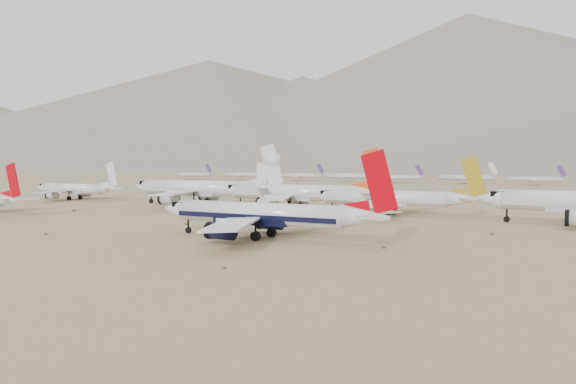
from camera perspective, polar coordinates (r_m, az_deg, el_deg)
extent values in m
plane|color=#88724F|center=(110.22, -2.70, -4.92)|extent=(7000.00, 7000.00, 0.00)
cylinder|color=white|center=(112.31, -3.16, -2.18)|extent=(37.13, 4.39, 4.39)
cube|color=black|center=(112.36, -3.16, -2.46)|extent=(36.39, 4.45, 0.99)
sphere|color=white|center=(123.12, -10.51, -1.77)|extent=(4.39, 4.39, 4.39)
cube|color=black|center=(123.45, -10.75, -1.20)|extent=(3.07, 2.85, 1.10)
cone|color=white|center=(102.04, 7.85, -2.54)|extent=(9.28, 4.39, 4.39)
cube|color=white|center=(99.98, -5.72, -3.27)|extent=(14.34, 22.60, 0.69)
cube|color=white|center=(97.38, 7.94, -2.48)|extent=(5.89, 7.71, 0.26)
cylinder|color=black|center=(106.19, -6.72, -3.98)|extent=(5.16, 3.16, 3.16)
cube|color=white|center=(122.22, 1.23, -2.11)|extent=(14.34, 22.60, 0.69)
cube|color=white|center=(105.36, 9.60, -2.08)|extent=(5.89, 7.71, 0.26)
cylinder|color=black|center=(121.40, -1.69, -3.09)|extent=(5.16, 3.16, 3.16)
cube|color=#BC000A|center=(100.73, 9.25, 1.03)|extent=(7.04, 0.35, 11.60)
cylinder|color=black|center=(122.87, -10.09, -3.83)|extent=(1.32, 0.55, 1.32)
cylinder|color=black|center=(109.36, -3.32, -4.49)|extent=(1.84, 1.10, 1.84)
cylinder|color=black|center=(114.56, -1.68, -4.15)|extent=(1.84, 1.10, 1.84)
cone|color=white|center=(175.32, -26.53, -0.74)|extent=(7.99, 3.83, 3.83)
cube|color=white|center=(171.94, -27.25, -0.67)|extent=(5.07, 6.63, 0.23)
cube|color=white|center=(195.95, -26.69, -0.67)|extent=(12.35, 19.46, 0.60)
cube|color=white|center=(176.14, -25.26, -0.54)|extent=(5.07, 6.63, 0.23)
cube|color=#BC000A|center=(173.25, -26.16, 1.05)|extent=(6.06, 0.31, 9.98)
sphere|color=white|center=(153.42, 20.89, -0.68)|extent=(5.10, 5.10, 5.10)
cube|color=black|center=(153.45, 20.62, -0.15)|extent=(3.57, 3.31, 1.27)
cylinder|color=black|center=(153.64, 21.33, -2.59)|extent=(1.53, 0.64, 1.53)
cylinder|color=white|center=(164.69, 9.83, -0.58)|extent=(35.81, 4.35, 4.35)
cube|color=silver|center=(164.72, 9.83, -0.77)|extent=(35.09, 4.42, 0.98)
sphere|color=white|center=(171.34, 4.16, -0.41)|extent=(4.35, 4.35, 4.35)
cube|color=black|center=(171.55, 3.97, -0.01)|extent=(3.05, 2.83, 1.09)
cone|color=white|center=(158.87, 17.40, -0.69)|extent=(8.95, 4.35, 4.35)
cube|color=white|center=(151.94, 9.26, -1.16)|extent=(13.83, 21.79, 0.67)
cube|color=white|center=(154.45, 17.73, -0.59)|extent=(5.68, 7.43, 0.26)
cylinder|color=silver|center=(157.25, 8.09, -1.73)|extent=(4.97, 3.13, 3.13)
cube|color=white|center=(175.88, 12.02, -0.63)|extent=(13.83, 21.79, 0.67)
cube|color=white|center=(162.55, 18.29, -0.43)|extent=(5.68, 7.43, 0.26)
cylinder|color=silver|center=(173.88, 10.16, -1.30)|extent=(4.97, 3.13, 3.13)
cube|color=#B4911E|center=(158.13, 18.32, 1.53)|extent=(6.79, 0.35, 11.18)
cylinder|color=black|center=(171.21, 4.49, -1.87)|extent=(1.31, 0.54, 1.31)
cylinder|color=black|center=(161.64, 9.97, -2.11)|extent=(1.83, 1.09, 1.83)
cylinder|color=black|center=(167.40, 10.64, -1.94)|extent=(1.83, 1.09, 1.83)
cylinder|color=white|center=(178.74, 0.26, -0.02)|extent=(40.94, 5.00, 5.00)
cube|color=silver|center=(178.78, 0.26, -0.22)|extent=(40.12, 5.08, 1.13)
sphere|color=white|center=(189.38, -5.18, 0.14)|extent=(5.00, 5.00, 5.00)
cube|color=black|center=(189.73, -5.37, 0.56)|extent=(3.50, 3.25, 1.25)
cone|color=white|center=(168.11, 7.86, -0.11)|extent=(10.23, 5.00, 5.00)
cube|color=white|center=(164.67, -1.18, -0.59)|extent=(15.81, 24.92, 0.77)
cube|color=white|center=(162.96, 7.92, 0.01)|extent=(6.50, 8.50, 0.30)
cylinder|color=silver|center=(171.27, -2.03, -1.20)|extent=(5.69, 3.60, 3.60)
cube|color=white|center=(190.19, 3.18, -0.11)|extent=(15.81, 24.92, 0.77)
cube|color=white|center=(171.82, 9.04, 0.15)|extent=(6.50, 8.50, 0.30)
cylinder|color=silver|center=(188.93, 1.13, -0.81)|extent=(5.69, 3.60, 3.60)
cube|color=#F04A12|center=(166.88, 8.79, 2.30)|extent=(7.76, 0.40, 12.78)
cylinder|color=black|center=(189.00, -4.86, -1.39)|extent=(1.50, 0.63, 1.50)
cylinder|color=black|center=(175.17, 0.20, -1.62)|extent=(2.10, 1.25, 2.10)
cylinder|color=black|center=(181.33, 1.27, -1.47)|extent=(2.10, 1.25, 2.10)
cylinder|color=white|center=(201.35, -9.30, 0.41)|extent=(45.12, 5.40, 5.40)
cube|color=silver|center=(201.38, -9.30, 0.22)|extent=(44.22, 5.48, 1.22)
sphere|color=white|center=(216.01, -14.01, 0.53)|extent=(5.40, 5.40, 5.40)
cube|color=black|center=(216.50, -14.18, 0.93)|extent=(3.78, 3.51, 1.35)
cone|color=white|center=(185.43, -2.51, 0.35)|extent=(11.28, 5.40, 5.40)
cube|color=white|center=(186.92, -11.46, -0.10)|extent=(17.43, 27.46, 0.84)
cube|color=white|center=(179.82, -2.77, 0.48)|extent=(7.16, 9.36, 0.32)
cylinder|color=silver|center=(194.55, -11.90, -0.70)|extent=(6.27, 3.89, 3.89)
cube|color=white|center=(212.08, -5.91, 0.31)|extent=(17.43, 27.46, 0.84)
cube|color=white|center=(188.75, -1.12, 0.61)|extent=(7.16, 9.36, 0.32)
cylinder|color=silver|center=(211.87, -7.97, -0.37)|extent=(6.27, 3.89, 3.89)
cube|color=white|center=(183.62, -1.68, 2.76)|extent=(8.55, 0.43, 14.09)
cylinder|color=white|center=(183.46, -1.60, 3.30)|extent=(5.64, 3.50, 3.50)
cylinder|color=black|center=(215.38, -13.73, -0.91)|extent=(1.62, 0.68, 1.62)
cylinder|color=black|center=(197.52, -9.54, -1.12)|extent=(2.27, 1.35, 2.27)
cylinder|color=black|center=(203.49, -8.22, -0.99)|extent=(2.27, 1.35, 2.27)
cylinder|color=white|center=(245.42, -21.07, 0.34)|extent=(32.74, 4.02, 4.02)
cube|color=silver|center=(245.45, -21.07, 0.22)|extent=(32.09, 4.08, 0.91)
sphere|color=white|center=(258.16, -23.41, 0.41)|extent=(4.02, 4.02, 4.02)
cube|color=black|center=(258.59, -23.50, 0.66)|extent=(2.82, 2.62, 1.01)
cone|color=white|center=(230.31, -17.83, 0.31)|extent=(8.19, 4.02, 4.02)
cube|color=white|center=(236.20, -22.82, 0.03)|extent=(12.65, 19.93, 0.62)
cube|color=white|center=(226.54, -18.25, 0.38)|extent=(5.20, 6.80, 0.24)
cylinder|color=silver|center=(241.83, -22.81, -0.33)|extent=(4.55, 2.90, 2.90)
cube|color=white|center=(251.17, -18.68, 0.27)|extent=(12.65, 19.93, 0.62)
cube|color=white|center=(231.75, -16.88, 0.46)|extent=(5.20, 6.80, 0.24)
cylinder|color=silver|center=(252.21, -19.92, -0.15)|extent=(4.55, 2.90, 2.90)
cube|color=white|center=(228.47, -17.46, 1.72)|extent=(6.21, 0.32, 10.23)
cylinder|color=black|center=(257.56, -23.26, -0.49)|extent=(1.21, 0.50, 1.21)
cylinder|color=black|center=(242.77, -21.36, -0.59)|extent=(1.69, 1.01, 1.69)
cylinder|color=black|center=(246.40, -20.35, -0.52)|extent=(1.69, 1.01, 1.69)
cylinder|color=silver|center=(517.22, -9.60, 1.74)|extent=(36.28, 3.59, 3.59)
cube|color=#53337C|center=(506.69, -8.09, 2.41)|extent=(7.23, 0.36, 9.10)
cube|color=silver|center=(509.91, -10.25, 1.66)|extent=(9.56, 16.70, 0.36)
cube|color=silver|center=(524.61, -8.96, 1.71)|extent=(9.56, 16.70, 0.36)
cylinder|color=silver|center=(499.83, -4.54, 1.75)|extent=(38.69, 3.82, 3.82)
cube|color=white|center=(489.94, -2.76, 2.48)|extent=(7.71, 0.38, 9.71)
cube|color=silver|center=(491.51, -5.18, 1.65)|extent=(10.19, 17.81, 0.38)
cube|color=silver|center=(508.23, -3.92, 1.70)|extent=(10.19, 17.81, 0.38)
cylinder|color=silver|center=(476.65, 1.43, 1.68)|extent=(36.64, 3.62, 3.62)
cube|color=#53337C|center=(468.86, 3.30, 2.40)|extent=(7.30, 0.36, 9.19)
cube|color=silver|center=(468.26, 0.90, 1.59)|extent=(9.65, 16.86, 0.36)
cube|color=silver|center=(485.09, 1.95, 1.64)|extent=(9.65, 16.86, 0.36)
cylinder|color=silver|center=(452.21, 6.10, 1.63)|extent=(41.94, 4.14, 4.14)
cube|color=navy|center=(444.84, 8.45, 2.49)|extent=(8.35, 0.41, 10.52)
cube|color=silver|center=(442.24, 5.55, 1.52)|extent=(11.05, 19.31, 0.41)
cube|color=silver|center=(462.25, 6.62, 1.58)|extent=(11.05, 19.31, 0.41)
cylinder|color=silver|center=(429.60, 11.06, 1.47)|extent=(35.12, 3.47, 3.47)
cube|color=#53337C|center=(424.74, 13.19, 2.22)|extent=(6.99, 0.35, 8.81)
cube|color=silver|center=(420.97, 10.68, 1.37)|extent=(9.25, 16.17, 0.35)
cube|color=silver|center=(438.28, 11.42, 1.43)|extent=(9.25, 16.17, 0.35)
cylinder|color=silver|center=(427.28, 17.61, 1.41)|extent=(39.61, 3.91, 3.91)
cube|color=white|center=(423.92, 20.10, 2.25)|extent=(7.89, 0.39, 9.94)
cube|color=silver|center=(417.24, 17.34, 1.30)|extent=(10.44, 18.24, 0.39)
cube|color=silver|center=(437.35, 17.87, 1.36)|extent=(10.44, 18.24, 0.39)
cylinder|color=silver|center=(412.05, 23.77, 1.20)|extent=(34.08, 3.37, 3.37)
cube|color=#53337C|center=(410.83, 26.02, 1.94)|extent=(6.79, 0.34, 8.55)
cube|color=silver|center=(403.28, 23.66, 1.10)|extent=(8.98, 15.69, 0.34)
cube|color=silver|center=(420.85, 23.88, 1.16)|extent=(8.98, 15.69, 0.34)
cone|color=slate|center=(2538.78, -21.74, 5.38)|extent=(1456.00, 1456.00, 260.00)
cone|color=slate|center=(2273.07, -8.02, 7.89)|extent=(3024.00, 3024.00, 420.00)
cone|color=slate|center=(1866.91, 1.44, 7.14)|extent=(1800.00, 1800.00, 300.00)
cone|color=slate|center=(1831.68, 17.65, 9.75)|extent=(2444.00, 2444.00, 470.00)
cone|color=slate|center=(1962.14, -23.76, 4.06)|extent=(1080.00, 1080.00, 120.00)
cone|color=slate|center=(1413.37, -3.57, 4.30)|extent=(855.00, 855.00, 95.00)
ellipsoid|color=brown|center=(186.91, -20.91, -1.75)|extent=(1.12, 1.12, 0.62)
ellipsoid|color=brown|center=(128.75, -23.39, -3.90)|extent=(0.84, 0.84, 0.46)
ellipsoid|color=brown|center=(139.37, -10.29, -3.18)|extent=(0.98, 0.98, 0.54)
ellipsoid|color=brown|center=(81.54, -6.51, -7.59)|extent=(0.70, 0.70, 0.39)
ellipsoid|color=brown|center=(101.24, 9.70, -5.52)|extent=(0.84, 0.84, 0.46)
ellipsoid|color=brown|center=(126.26, 20.01, -3.95)|extent=(0.98, 0.98, 0.54)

